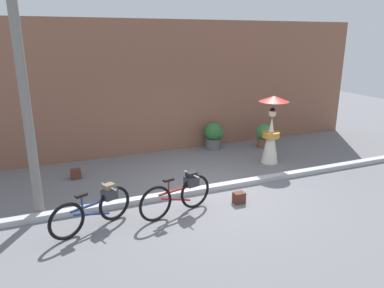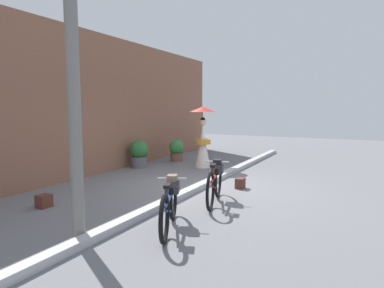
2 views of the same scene
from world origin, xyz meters
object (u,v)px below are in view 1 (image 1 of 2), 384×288
object	(u,v)px
person_with_parasol	(272,129)
backpack_spare	(239,197)
bicycle_far_side	(179,193)
backpack_on_pavement	(76,174)
bicycle_near_officer	(95,207)
utility_pole	(25,98)
potted_plant_small	(264,134)
potted_plant_by_door	(214,135)

from	to	relation	value
person_with_parasol	backpack_spare	size ratio (longest dim) A/B	7.74
person_with_parasol	bicycle_far_side	bearing A→B (deg)	-151.03
backpack_on_pavement	bicycle_near_officer	bearing A→B (deg)	-87.11
backpack_spare	utility_pole	distance (m)	4.73
person_with_parasol	potted_plant_small	world-z (taller)	person_with_parasol
bicycle_near_officer	bicycle_far_side	world-z (taller)	bicycle_far_side
backpack_on_pavement	utility_pole	world-z (taller)	utility_pole
person_with_parasol	backpack_spare	xyz separation A→B (m)	(-2.14, -2.00, -0.85)
person_with_parasol	backpack_on_pavement	world-z (taller)	person_with_parasol
bicycle_far_side	potted_plant_small	distance (m)	5.34
bicycle_far_side	potted_plant_small	xyz separation A→B (m)	(4.20, 3.29, -0.02)
bicycle_far_side	utility_pole	world-z (taller)	utility_pole
backpack_spare	utility_pole	xyz separation A→B (m)	(-4.01, 1.04, 2.27)
bicycle_near_officer	utility_pole	world-z (taller)	utility_pole
person_with_parasol	utility_pole	xyz separation A→B (m)	(-6.15, -0.97, 1.42)
bicycle_near_officer	potted_plant_by_door	world-z (taller)	potted_plant_by_door
bicycle_near_officer	potted_plant_small	size ratio (longest dim) A/B	2.05
backpack_spare	utility_pole	world-z (taller)	utility_pole
bicycle_far_side	person_with_parasol	xyz separation A→B (m)	(3.51, 1.94, 0.55)
utility_pole	potted_plant_by_door	bearing A→B (deg)	27.76
potted_plant_small	backpack_on_pavement	distance (m)	6.02
potted_plant_by_door	potted_plant_small	size ratio (longest dim) A/B	1.13
person_with_parasol	bicycle_near_officer	bearing A→B (deg)	-159.92
bicycle_far_side	backpack_on_pavement	bearing A→B (deg)	123.03
utility_pole	person_with_parasol	bearing A→B (deg)	8.93
potted_plant_by_door	potted_plant_small	world-z (taller)	potted_plant_by_door
potted_plant_small	backpack_on_pavement	xyz separation A→B (m)	(-5.99, -0.54, -0.29)
utility_pole	bicycle_far_side	bearing A→B (deg)	-20.22
bicycle_near_officer	potted_plant_small	bearing A→B (deg)	28.95
backpack_on_pavement	utility_pole	xyz separation A→B (m)	(-0.86, -1.78, 2.27)
bicycle_near_officer	utility_pole	size ratio (longest dim) A/B	0.33
backpack_spare	potted_plant_small	bearing A→B (deg)	49.79
backpack_on_pavement	person_with_parasol	bearing A→B (deg)	-8.74
person_with_parasol	backpack_spare	distance (m)	3.05
bicycle_near_officer	potted_plant_by_door	xyz separation A→B (m)	(4.21, 3.66, 0.05)
bicycle_far_side	backpack_on_pavement	xyz separation A→B (m)	(-1.79, 2.76, -0.31)
potted_plant_small	utility_pole	xyz separation A→B (m)	(-6.85, -2.32, 1.98)
bicycle_near_officer	potted_plant_by_door	size ratio (longest dim) A/B	1.82
bicycle_near_officer	potted_plant_by_door	distance (m)	5.58
bicycle_far_side	backpack_spare	distance (m)	1.40
bicycle_far_side	backpack_spare	xyz separation A→B (m)	(1.37, -0.06, -0.31)
person_with_parasol	potted_plant_by_door	xyz separation A→B (m)	(-0.95, 1.77, -0.52)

